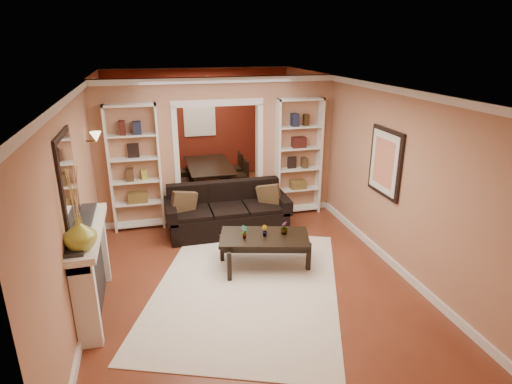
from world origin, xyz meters
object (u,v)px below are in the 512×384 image
object	(u,v)px
coffee_table	(264,251)
fireplace	(94,270)
bookshelf_right	(298,157)
sofa	(228,209)
bookshelf_left	(135,169)
dining_table	(211,177)

from	to	relation	value
coffee_table	fireplace	bearing A→B (deg)	-151.92
coffee_table	bookshelf_right	xyz separation A→B (m)	(1.24, 1.98, 0.90)
sofa	coffee_table	bearing A→B (deg)	-77.69
sofa	bookshelf_right	bearing A→B (deg)	20.60
coffee_table	bookshelf_left	xyz separation A→B (m)	(-1.86, 1.98, 0.90)
bookshelf_left	dining_table	distance (m)	2.52
bookshelf_left	bookshelf_right	size ratio (longest dim) A/B	1.00
dining_table	coffee_table	bearing A→B (deg)	-176.20
coffee_table	dining_table	bearing A→B (deg)	108.95
sofa	coffee_table	distance (m)	1.44
sofa	bookshelf_right	xyz separation A→B (m)	(1.54, 0.58, 0.72)
coffee_table	bookshelf_right	world-z (taller)	bookshelf_right
sofa	bookshelf_left	world-z (taller)	bookshelf_left
sofa	bookshelf_right	distance (m)	1.80
dining_table	bookshelf_right	bearing A→B (deg)	-139.64
fireplace	bookshelf_right	bearing A→B (deg)	34.80
sofa	fireplace	xyz separation A→B (m)	(-2.10, -1.95, 0.15)
coffee_table	bookshelf_left	size ratio (longest dim) A/B	0.58
bookshelf_left	bookshelf_right	world-z (taller)	same
sofa	bookshelf_right	world-z (taller)	bookshelf_right
sofa	bookshelf_right	size ratio (longest dim) A/B	0.96
bookshelf_left	fireplace	size ratio (longest dim) A/B	1.35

